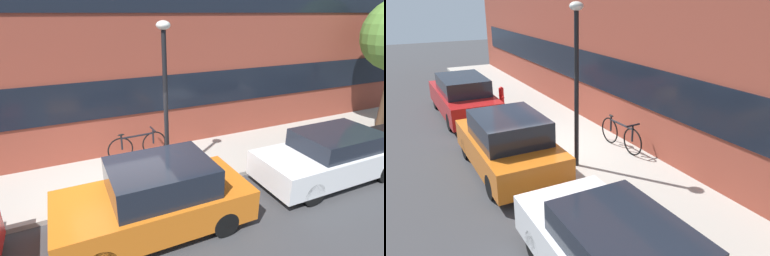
{
  "view_description": "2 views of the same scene",
  "coord_description": "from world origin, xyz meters",
  "views": [
    {
      "loc": [
        -1.05,
        -6.05,
        4.25
      ],
      "look_at": [
        1.96,
        0.58,
        1.43
      ],
      "focal_mm": 28.0,
      "sensor_mm": 36.0,
      "label": 1
    },
    {
      "loc": [
        8.85,
        -3.65,
        4.27
      ],
      "look_at": [
        1.65,
        0.26,
        1.29
      ],
      "focal_mm": 35.0,
      "sensor_mm": 36.0,
      "label": 2
    }
  ],
  "objects": [
    {
      "name": "lamp_post",
      "position": [
        1.22,
        0.46,
        2.62
      ],
      "size": [
        0.32,
        0.32,
        3.98
      ],
      "color": "black",
      "rests_on": "sidewalk_strip"
    },
    {
      "name": "bicycle",
      "position": [
        0.85,
        2.06,
        0.54
      ],
      "size": [
        1.8,
        0.44,
        0.87
      ],
      "rotation": [
        0.0,
        0.0,
        0.05
      ],
      "color": "black",
      "rests_on": "sidewalk_strip"
    },
    {
      "name": "parked_car_orange",
      "position": [
        0.42,
        -1.05,
        0.72
      ],
      "size": [
        3.91,
        1.77,
        1.48
      ],
      "rotation": [
        0.0,
        0.0,
        3.14
      ],
      "color": "#D16619",
      "rests_on": "ground_plane"
    },
    {
      "name": "rowhouse_facade",
      "position": [
        0.0,
        2.99,
        4.36
      ],
      "size": [
        28.0,
        1.02,
        8.71
      ],
      "color": "brown",
      "rests_on": "ground_plane"
    },
    {
      "name": "ground_plane",
      "position": [
        0.0,
        0.0,
        0.0
      ],
      "size": [
        56.0,
        56.0,
        0.0
      ],
      "primitive_type": "plane",
      "color": "#38383A"
    },
    {
      "name": "parked_car_white",
      "position": [
        5.3,
        -1.05,
        0.67
      ],
      "size": [
        4.11,
        1.67,
        1.35
      ],
      "rotation": [
        0.0,
        0.0,
        3.14
      ],
      "color": "silver",
      "rests_on": "ground_plane"
    },
    {
      "name": "sidewalk_strip",
      "position": [
        0.0,
        1.27,
        0.06
      ],
      "size": [
        28.0,
        2.55,
        0.12
      ],
      "color": "#A8A399",
      "rests_on": "ground_plane"
    }
  ]
}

